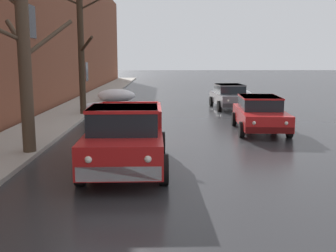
{
  "coord_description": "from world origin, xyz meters",
  "views": [
    {
      "loc": [
        -1.06,
        -1.51,
        2.95
      ],
      "look_at": [
        -0.89,
        9.89,
        1.03
      ],
      "focal_mm": 43.2,
      "sensor_mm": 36.0,
      "label": 1
    }
  ],
  "objects": [
    {
      "name": "bare_tree_second_along_sidewalk",
      "position": [
        -5.12,
        10.7,
        3.41
      ],
      "size": [
        3.43,
        2.8,
        6.58
      ],
      "color": "#4C3D2D",
      "rests_on": "ground"
    },
    {
      "name": "pickup_truck_red_approaching_near_lane",
      "position": [
        -2.02,
        9.04,
        0.88
      ],
      "size": [
        2.24,
        4.97,
        1.76
      ],
      "color": "red",
      "rests_on": "ground"
    },
    {
      "name": "brick_townhouse_facade",
      "position": [
        -7.8,
        18.0,
        5.25
      ],
      "size": [
        0.63,
        80.0,
        10.5
      ],
      "color": "brown",
      "rests_on": "ground"
    },
    {
      "name": "sedan_grey_parked_kerbside_mid",
      "position": [
        2.97,
        22.34,
        0.75
      ],
      "size": [
        2.11,
        4.26,
        1.42
      ],
      "color": "slate",
      "rests_on": "ground"
    },
    {
      "name": "snow_bank_near_corner_left",
      "position": [
        -4.17,
        26.0,
        0.43
      ],
      "size": [
        2.55,
        1.27,
        0.89
      ],
      "color": "white",
      "rests_on": "ground"
    },
    {
      "name": "snow_bank_mid_block_left",
      "position": [
        -4.57,
        20.45,
        0.28
      ],
      "size": [
        1.74,
        1.27,
        0.57
      ],
      "color": "white",
      "rests_on": "ground"
    },
    {
      "name": "snow_bank_along_left_kerb",
      "position": [
        4.37,
        28.53,
        0.34
      ],
      "size": [
        2.68,
        1.14,
        0.74
      ],
      "color": "white",
      "rests_on": "ground"
    },
    {
      "name": "left_sidewalk_slab",
      "position": [
        -6.07,
        18.0,
        0.07
      ],
      "size": [
        2.46,
        80.0,
        0.13
      ],
      "primitive_type": "cube",
      "color": "#A8A399",
      "rests_on": "ground"
    },
    {
      "name": "bare_tree_mid_block",
      "position": [
        -5.1,
        19.19,
        3.69
      ],
      "size": [
        3.25,
        1.69,
        7.17
      ],
      "color": "#382B1E",
      "rests_on": "ground"
    },
    {
      "name": "sedan_red_parked_kerbside_close",
      "position": [
        2.93,
        14.76,
        0.75
      ],
      "size": [
        2.19,
        4.48,
        1.42
      ],
      "color": "red",
      "rests_on": "ground"
    }
  ]
}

